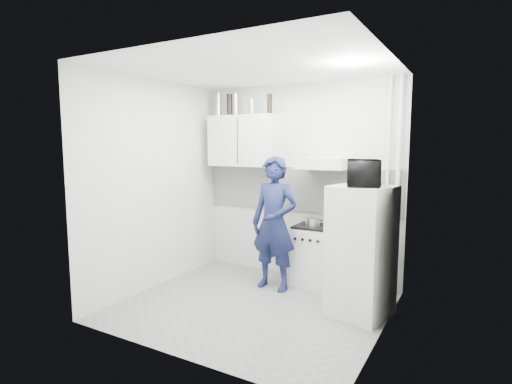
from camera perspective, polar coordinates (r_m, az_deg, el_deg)
The scene contains 22 objects.
floor at distance 4.65m, azimuth -0.52°, elevation -15.96°, with size 2.80×2.80×0.00m, color gray.
ceiling at distance 4.36m, azimuth -0.56°, elevation 17.36°, with size 2.80×2.80×0.00m, color white.
wall_back at distance 5.43m, azimuth 6.07°, elevation 1.49°, with size 2.80×2.80×0.00m, color silver.
wall_left at distance 5.16m, azimuth -14.13°, elevation 1.04°, with size 2.60×2.60×0.00m, color silver.
wall_right at distance 3.82m, azimuth 17.96°, elevation -1.06°, with size 2.60×2.60×0.00m, color silver.
person at distance 4.96m, azimuth 2.62°, elevation -4.49°, with size 0.60×0.40×1.66m, color #151C3F.
stove at distance 5.25m, azimuth 8.16°, elevation -9.03°, with size 0.47×0.47×0.75m, color silver.
fridge at distance 4.37m, azimuth 14.78°, elevation -8.16°, with size 0.57×0.57×1.38m, color white.
stove_top at distance 5.16m, azimuth 8.24°, elevation -4.89°, with size 0.45×0.45×0.03m, color black.
saucepan at distance 5.12m, azimuth 8.11°, elevation -4.25°, with size 0.18×0.18×0.10m, color silver.
microwave at distance 4.24m, azimuth 15.12°, elevation 2.66°, with size 0.33×0.48×0.27m, color black.
bottle_a at distance 5.86m, azimuth -5.41°, elevation 12.30°, with size 0.08×0.08×0.33m, color silver.
bottle_b at distance 5.75m, azimuth -3.80°, elevation 12.30°, with size 0.08×0.08×0.30m, color black.
bottle_c at distance 5.70m, azimuth -2.93°, elevation 12.35°, with size 0.07×0.07×0.30m, color silver.
canister_a at distance 5.56m, azimuth -0.63°, elevation 12.05°, with size 0.09×0.09×0.21m, color silver.
bottle_e at distance 5.43m, azimuth 1.96°, elevation 12.45°, with size 0.07×0.07×0.27m, color black.
upper_cabinet at distance 5.60m, azimuth -1.71°, elevation 7.32°, with size 1.00×0.35×0.70m, color white.
range_hood at distance 5.02m, azimuth 9.70°, elevation 4.08°, with size 0.60×0.50×0.14m, color silver.
backsplash at distance 5.43m, azimuth 5.99°, elevation 0.43°, with size 2.74×0.03×0.60m, color white.
pipe_a at distance 4.98m, azimuth 19.54°, elevation 0.65°, with size 0.05×0.05×2.60m, color silver.
pipe_b at distance 5.00m, azimuth 18.19°, elevation 0.73°, with size 0.04×0.04×2.60m, color silver.
ceiling_spot_fixture at distance 4.15m, azimuth 13.55°, elevation 17.30°, with size 0.10×0.10×0.02m, color white.
Camera 1 is at (2.15, -3.71, 1.80)m, focal length 28.00 mm.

